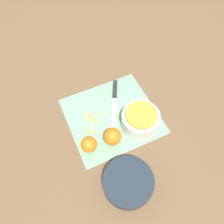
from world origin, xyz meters
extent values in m
plane|color=brown|center=(0.00, 0.00, 0.00)|extent=(4.00, 4.00, 0.00)
cube|color=#75AD84|center=(0.00, 0.00, 0.00)|extent=(0.40, 0.38, 0.01)
cylinder|color=silver|center=(-0.09, 0.09, 0.04)|extent=(0.17, 0.17, 0.08)
cylinder|color=orange|center=(-0.09, 0.09, 0.09)|extent=(0.14, 0.14, 0.02)
cylinder|color=#1E2833|center=(0.07, 0.30, 0.02)|extent=(0.20, 0.20, 0.05)
cube|color=#232328|center=(-0.08, -0.13, 0.01)|extent=(0.06, 0.10, 0.02)
cube|color=silver|center=(-0.02, -0.01, 0.01)|extent=(0.09, 0.15, 0.00)
sphere|color=orange|center=(0.05, 0.11, 0.04)|extent=(0.08, 0.08, 0.08)
sphere|color=orange|center=(0.15, 0.11, 0.04)|extent=(0.07, 0.07, 0.07)
cube|color=orange|center=(0.11, -0.04, 0.01)|extent=(0.01, 0.04, 0.00)
cube|color=orange|center=(0.04, -0.03, 0.01)|extent=(0.03, 0.02, 0.00)
cube|color=orange|center=(0.09, -0.03, 0.01)|extent=(0.03, 0.07, 0.00)
cube|color=orange|center=(0.13, 0.02, 0.01)|extent=(0.01, 0.04, 0.00)
cube|color=gold|center=(0.09, -0.02, 0.01)|extent=(0.02, 0.05, 0.00)
cube|color=orange|center=(0.12, 0.04, 0.01)|extent=(0.04, 0.01, 0.00)
camera|label=1|loc=(0.22, 0.47, 0.87)|focal=35.00mm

